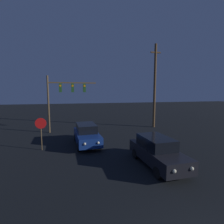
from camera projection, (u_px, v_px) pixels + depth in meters
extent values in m
cube|color=black|center=(158.00, 154.00, 9.84)|extent=(1.81, 4.39, 0.71)
cube|color=black|center=(156.00, 142.00, 9.97)|extent=(1.49, 2.38, 0.61)
cylinder|color=black|center=(185.00, 169.00, 8.80)|extent=(0.20, 0.61, 0.60)
cylinder|color=black|center=(158.00, 173.00, 8.39)|extent=(0.20, 0.61, 0.60)
cylinder|color=black|center=(157.00, 151.00, 11.37)|extent=(0.20, 0.61, 0.60)
cylinder|color=black|center=(135.00, 154.00, 10.96)|extent=(0.20, 0.61, 0.60)
sphere|color=#F9EFC6|center=(192.00, 169.00, 7.86)|extent=(0.18, 0.18, 0.18)
sphere|color=#F9EFC6|center=(174.00, 171.00, 7.62)|extent=(0.18, 0.18, 0.18)
cube|color=navy|center=(87.00, 136.00, 13.80)|extent=(1.88, 4.42, 0.71)
cube|color=black|center=(86.00, 128.00, 13.93)|extent=(1.53, 2.40, 0.61)
cylinder|color=black|center=(100.00, 145.00, 12.78)|extent=(0.21, 0.61, 0.60)
cylinder|color=black|center=(79.00, 147.00, 12.34)|extent=(0.21, 0.61, 0.60)
cylinder|color=black|center=(93.00, 136.00, 15.34)|extent=(0.21, 0.61, 0.60)
cylinder|color=black|center=(76.00, 137.00, 14.90)|extent=(0.21, 0.61, 0.60)
sphere|color=#F9EFC6|center=(98.00, 143.00, 11.84)|extent=(0.18, 0.18, 0.18)
sphere|color=#F9EFC6|center=(85.00, 144.00, 11.58)|extent=(0.18, 0.18, 0.18)
cylinder|color=brown|center=(48.00, 105.00, 17.57)|extent=(0.18, 0.18, 5.76)
cube|color=brown|center=(72.00, 83.00, 17.88)|extent=(4.83, 0.12, 0.12)
cube|color=#1E471E|center=(60.00, 88.00, 17.66)|extent=(0.28, 0.28, 0.90)
cylinder|color=orange|center=(60.00, 86.00, 17.49)|extent=(0.20, 0.02, 0.20)
cube|color=#1E471E|center=(73.00, 88.00, 17.94)|extent=(0.28, 0.28, 0.90)
cylinder|color=orange|center=(73.00, 86.00, 17.77)|extent=(0.20, 0.02, 0.20)
cube|color=#1E471E|center=(84.00, 88.00, 18.23)|extent=(0.28, 0.28, 0.90)
cylinder|color=orange|center=(85.00, 86.00, 18.06)|extent=(0.20, 0.02, 0.20)
cylinder|color=brown|center=(41.00, 134.00, 12.43)|extent=(0.07, 0.07, 2.33)
cylinder|color=red|center=(41.00, 123.00, 12.32)|extent=(0.77, 0.03, 0.77)
cylinder|color=brown|center=(155.00, 86.00, 20.12)|extent=(0.28, 0.28, 9.52)
cube|color=brown|center=(156.00, 52.00, 19.68)|extent=(1.21, 0.14, 0.14)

